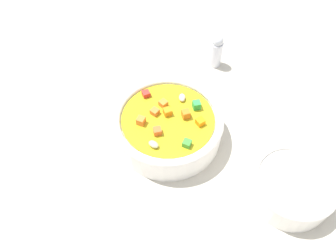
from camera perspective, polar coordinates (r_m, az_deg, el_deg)
ground_plane at (r=62.46cm, az=0.00°, el=-2.15°), size 140.00×140.00×2.00cm
soup_bowl_main at (r=59.02cm, az=0.00°, el=0.17°), size 20.11×20.11×6.81cm
spoon at (r=70.07cm, az=-1.50°, el=7.72°), size 23.97×5.53×0.77cm
side_bowl_small at (r=56.82cm, az=21.10°, el=-9.84°), size 13.79×13.79×5.39cm
pepper_shaker at (r=73.02cm, az=8.56°, el=13.08°), size 2.78×2.78×7.81cm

